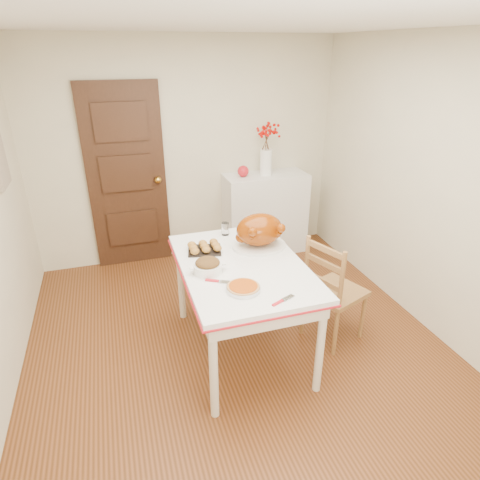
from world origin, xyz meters
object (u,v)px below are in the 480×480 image
object	(u,v)px
sideboard	(265,213)
chair_oak	(335,289)
kitchen_table	(242,308)
turkey_platter	(259,231)
pumpkin_pie	(243,287)

from	to	relation	value
sideboard	chair_oak	size ratio (longest dim) A/B	1.02
kitchen_table	sideboard	bearing A→B (deg)	63.76
kitchen_table	turkey_platter	xyz separation A→B (m)	(0.23, 0.24, 0.56)
kitchen_table	pumpkin_pie	size ratio (longest dim) A/B	5.87
turkey_platter	pumpkin_pie	world-z (taller)	turkey_platter
kitchen_table	pumpkin_pie	world-z (taller)	pumpkin_pie
sideboard	chair_oak	distance (m)	1.81
chair_oak	turkey_platter	distance (m)	0.83
pumpkin_pie	turkey_platter	bearing A→B (deg)	60.95
kitchen_table	chair_oak	distance (m)	0.83
chair_oak	pumpkin_pie	world-z (taller)	chair_oak
chair_oak	pumpkin_pie	distance (m)	1.05
chair_oak	pumpkin_pie	bearing A→B (deg)	87.12
pumpkin_pie	kitchen_table	bearing A→B (deg)	73.50
sideboard	pumpkin_pie	distance (m)	2.36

